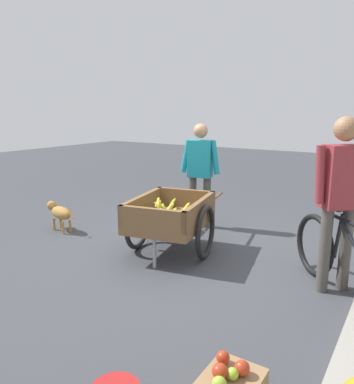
# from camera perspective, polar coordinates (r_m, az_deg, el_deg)

# --- Properties ---
(ground_plane) EXTENTS (24.00, 24.00, 0.00)m
(ground_plane) POSITION_cam_1_polar(r_m,az_deg,el_deg) (4.75, 0.64, -8.78)
(ground_plane) COLOR #3D3F44
(fruit_cart) EXTENTS (1.77, 1.10, 0.74)m
(fruit_cart) POSITION_cam_1_polar(r_m,az_deg,el_deg) (4.53, -0.95, -4.01)
(fruit_cart) COLOR brown
(fruit_cart) RESTS_ON ground
(vendor_person) EXTENTS (0.27, 0.59, 1.52)m
(vendor_person) POSITION_cam_1_polar(r_m,az_deg,el_deg) (5.49, 3.52, 3.82)
(vendor_person) COLOR #4C4742
(vendor_person) RESTS_ON ground
(bicycle) EXTENTS (1.23, 1.20, 0.85)m
(bicycle) POSITION_cam_1_polar(r_m,az_deg,el_deg) (3.83, 23.95, -9.60)
(bicycle) COLOR black
(bicycle) RESTS_ON ground
(cyclist_person) EXTENTS (0.39, 0.46, 1.66)m
(cyclist_person) POSITION_cam_1_polar(r_m,az_deg,el_deg) (3.77, 23.50, 0.36)
(cyclist_person) COLOR #4C4742
(cyclist_person) RESTS_ON ground
(dog) EXTENTS (0.27, 0.66, 0.40)m
(dog) POSITION_cam_1_polar(r_m,az_deg,el_deg) (5.67, -17.29, -2.96)
(dog) COLOR #AD7A38
(dog) RESTS_ON ground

